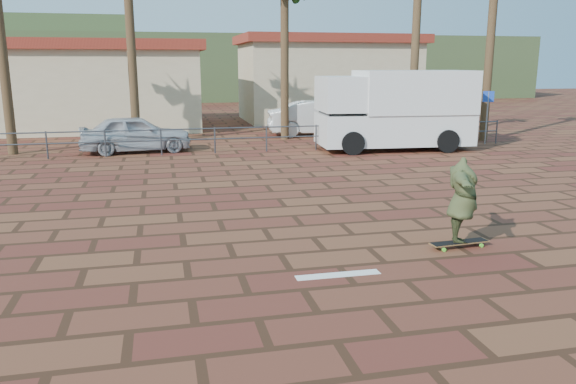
% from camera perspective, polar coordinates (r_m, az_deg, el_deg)
% --- Properties ---
extents(ground, '(120.00, 120.00, 0.00)m').
position_cam_1_polar(ground, '(10.12, -0.79, -6.34)').
color(ground, brown).
rests_on(ground, ground).
extents(paint_stripe, '(1.40, 0.22, 0.01)m').
position_cam_1_polar(paint_stripe, '(9.20, 5.10, -8.38)').
color(paint_stripe, white).
rests_on(paint_stripe, ground).
extents(guardrail, '(24.06, 0.06, 1.00)m').
position_cam_1_polar(guardrail, '(21.61, -7.45, 5.71)').
color(guardrail, '#47494F').
rests_on(guardrail, ground).
extents(building_west, '(12.60, 7.60, 4.50)m').
position_cam_1_polar(building_west, '(31.63, -20.40, 10.17)').
color(building_west, beige).
rests_on(building_west, ground).
extents(building_east, '(10.60, 6.60, 5.00)m').
position_cam_1_polar(building_east, '(34.82, 3.97, 11.52)').
color(building_east, beige).
rests_on(building_east, ground).
extents(hill_front, '(70.00, 18.00, 6.00)m').
position_cam_1_polar(hill_front, '(59.39, -11.11, 12.31)').
color(hill_front, '#384C28').
rests_on(hill_front, ground).
extents(longboard, '(1.18, 0.35, 0.11)m').
position_cam_1_polar(longboard, '(10.92, 17.02, -4.95)').
color(longboard, olive).
rests_on(longboard, ground).
extents(skateboarder, '(1.22, 2.01, 1.59)m').
position_cam_1_polar(skateboarder, '(10.71, 17.30, -0.79)').
color(skateboarder, '#3E4726').
rests_on(skateboarder, longboard).
extents(campervan, '(6.11, 2.94, 3.09)m').
position_cam_1_polar(campervan, '(22.80, 10.86, 8.35)').
color(campervan, white).
rests_on(campervan, ground).
extents(car_silver, '(4.34, 2.10, 1.43)m').
position_cam_1_polar(car_silver, '(22.53, -15.22, 5.74)').
color(car_silver, '#B6B9BD').
rests_on(car_silver, ground).
extents(car_white, '(5.09, 2.25, 1.62)m').
position_cam_1_polar(car_white, '(26.94, 3.25, 7.48)').
color(car_white, silver).
rests_on(car_white, ground).
extents(street_sign, '(0.43, 0.22, 2.23)m').
position_cam_1_polar(street_sign, '(25.30, 19.62, 8.11)').
color(street_sign, gray).
rests_on(street_sign, ground).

